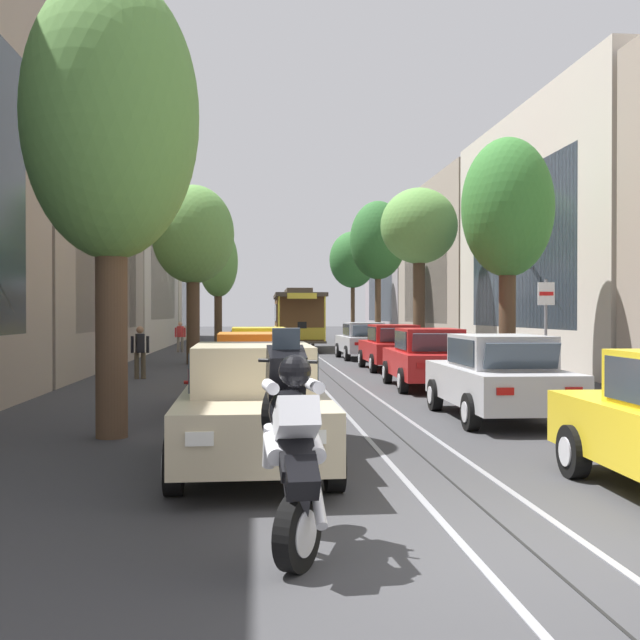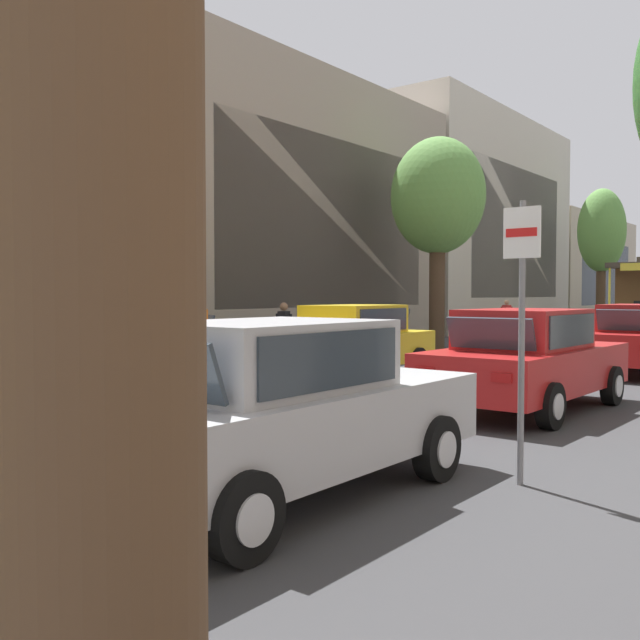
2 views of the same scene
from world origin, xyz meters
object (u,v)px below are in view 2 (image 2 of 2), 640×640
Objects in this scene: street_tree_kerb_left_second at (438,198)px; pedestrian_on_left_pavement at (507,315)px; parked_car_yellow_mid_left at (351,342)px; street_sign_post at (522,309)px; parked_car_orange_second_left at (117,363)px; street_tree_kerb_left_mid at (602,233)px; parked_car_red_mid_right at (527,359)px; parked_car_silver_second_right at (275,408)px; fire_hydrant at (167,370)px; pedestrian_on_right_pavement at (284,329)px.

street_tree_kerb_left_second reaches higher than pedestrian_on_left_pavement.
street_sign_post reaches higher than parked_car_yellow_mid_left.
street_tree_kerb_left_mid reaches higher than parked_car_orange_second_left.
parked_car_orange_second_left is at bearing -179.01° from street_sign_post.
parked_car_orange_second_left is at bearing -136.71° from parked_car_red_mid_right.
pedestrian_on_left_pavement is (-1.39, 9.09, -4.08)m from street_tree_kerb_left_second.
street_sign_post is (8.52, -14.23, -3.27)m from street_tree_kerb_left_second.
street_tree_kerb_left_mid is (-6.88, 28.25, 4.29)m from parked_car_red_mid_right.
parked_car_silver_second_right is at bearing -78.65° from street_tree_kerb_left_mid.
parked_car_orange_second_left is 6.25m from parked_car_red_mid_right.
pedestrian_on_left_pavement is at bearing -99.11° from street_tree_kerb_left_mid.
fire_hydrant is (-5.97, -2.16, -0.38)m from parked_car_red_mid_right.
fire_hydrant is at bearing -70.27° from pedestrian_on_right_pavement.
parked_car_orange_second_left is 4.80m from parked_car_silver_second_right.
parked_car_yellow_mid_left is 1.00× the size of parked_car_red_mid_right.
pedestrian_on_left_pavement is at bearing 99.20° from parked_car_orange_second_left.
fire_hydrant is (-1.52, -3.73, -0.38)m from parked_car_yellow_mid_left.
parked_car_red_mid_right is (4.55, 4.29, 0.00)m from parked_car_orange_second_left.
parked_car_red_mid_right is 2.77× the size of pedestrian_on_right_pavement.
parked_car_yellow_mid_left is 18.00m from pedestrian_on_left_pavement.
pedestrian_on_right_pavement is at bearing -92.61° from street_tree_kerb_left_mid.
street_tree_kerb_left_mid is (-2.33, 32.54, 4.29)m from parked_car_orange_second_left.
parked_car_yellow_mid_left is at bearing -73.52° from street_tree_kerb_left_second.
parked_car_orange_second_left is at bearing -90.99° from parked_car_yellow_mid_left.
street_tree_kerb_left_second is 16.91m from street_sign_post.
street_tree_kerb_left_second is at bearing 80.83° from pedestrian_on_right_pavement.
pedestrian_on_right_pavement is (-8.01, 3.53, 0.10)m from parked_car_red_mid_right.
street_tree_kerb_left_mid is 2.76× the size of street_sign_post.
street_tree_kerb_left_mid is at bearing 89.76° from street_tree_kerb_left_second.
parked_car_red_mid_right is 8.75m from pedestrian_on_right_pavement.
fire_hydrant is (-1.42, 2.12, -0.38)m from parked_car_orange_second_left.
street_sign_post is at bearing -14.99° from fire_hydrant.
parked_car_yellow_mid_left is at bearing 120.61° from parked_car_silver_second_right.
pedestrian_on_right_pavement reaches higher than fire_hydrant.
street_tree_kerb_left_second is 2.58× the size of street_sign_post.
street_sign_post is at bearing -69.52° from parked_car_red_mid_right.
parked_car_orange_second_left is at bearing 160.33° from parked_car_silver_second_right.
pedestrian_on_left_pavement is at bearing 108.37° from parked_car_silver_second_right.
parked_car_silver_second_right is at bearing -59.39° from parked_car_yellow_mid_left.
street_tree_kerb_left_second is at bearing -81.33° from pedestrian_on_left_pavement.
street_tree_kerb_left_mid is at bearing 101.35° from parked_car_silver_second_right.
parked_car_orange_second_left is at bearing -56.17° from fire_hydrant.
pedestrian_on_right_pavement is (-3.56, 1.96, 0.10)m from parked_car_yellow_mid_left.
street_sign_post reaches higher than parked_car_orange_second_left.
parked_car_silver_second_right is 5.21× the size of fire_hydrant.
fire_hydrant is at bearing 147.83° from parked_car_silver_second_right.
street_tree_kerb_left_second is (-2.41, 14.34, 4.15)m from parked_car_orange_second_left.
street_sign_post reaches higher than fire_hydrant.
pedestrian_on_right_pavement is at bearing 113.90° from parked_car_orange_second_left.
parked_car_yellow_mid_left is 0.59× the size of street_tree_kerb_left_mid.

